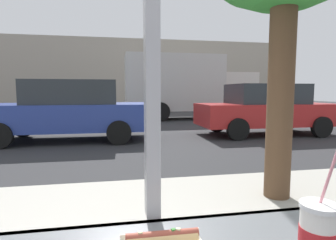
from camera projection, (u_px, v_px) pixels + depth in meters
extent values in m
plane|color=#2D2D30|center=(121.00, 135.00, 8.86)|extent=(60.00, 60.00, 0.00)
cube|color=#B2ADA3|center=(132.00, 233.00, 2.59)|extent=(16.00, 2.80, 0.13)
cube|color=#404245|center=(155.00, 224.00, 0.97)|extent=(1.92, 0.02, 0.02)
cube|color=#9E9EA3|center=(151.00, 7.00, 0.95)|extent=(0.05, 0.08, 1.47)
cube|color=#A89E8E|center=(118.00, 75.00, 20.31)|extent=(28.00, 1.20, 5.17)
cylinder|color=white|center=(318.00, 239.00, 0.70)|extent=(0.09, 0.09, 0.16)
cylinder|color=red|center=(318.00, 236.00, 0.70)|extent=(0.09, 0.09, 0.04)
cylinder|color=black|center=(320.00, 210.00, 0.69)|extent=(0.08, 0.08, 0.01)
cylinder|color=white|center=(320.00, 206.00, 0.69)|extent=(0.10, 0.10, 0.01)
cylinder|color=pink|center=(327.00, 182.00, 0.68)|extent=(0.02, 0.05, 0.20)
cube|color=silver|center=(160.00, 236.00, 0.84)|extent=(0.24, 0.01, 0.03)
cylinder|color=tan|center=(162.00, 239.00, 0.80)|extent=(0.21, 0.04, 0.04)
cylinder|color=brown|center=(162.00, 235.00, 0.80)|extent=(0.21, 0.03, 0.03)
cube|color=beige|center=(140.00, 233.00, 0.79)|extent=(0.01, 0.01, 0.01)
cube|color=#337A2D|center=(173.00, 230.00, 0.80)|extent=(0.01, 0.01, 0.01)
cube|color=beige|center=(178.00, 230.00, 0.81)|extent=(0.01, 0.01, 0.01)
cube|color=#283D93|center=(67.00, 117.00, 7.84)|extent=(4.63, 1.83, 0.73)
cube|color=#282D33|center=(73.00, 92.00, 7.80)|extent=(2.41, 1.61, 0.65)
cylinder|color=black|center=(118.00, 125.00, 9.03)|extent=(0.64, 0.18, 0.64)
cylinder|color=black|center=(119.00, 133.00, 7.24)|extent=(0.64, 0.18, 0.64)
cylinder|color=black|center=(23.00, 127.00, 8.51)|extent=(0.64, 0.18, 0.64)
cube|color=red|center=(266.00, 114.00, 8.96)|extent=(4.36, 1.73, 0.68)
cube|color=#282D33|center=(266.00, 94.00, 8.89)|extent=(2.27, 1.52, 0.62)
cylinder|color=black|center=(287.00, 121.00, 10.08)|extent=(0.64, 0.18, 0.64)
cylinder|color=black|center=(322.00, 127.00, 8.39)|extent=(0.64, 0.18, 0.64)
cylinder|color=black|center=(216.00, 123.00, 9.59)|extent=(0.64, 0.18, 0.64)
cylinder|color=black|center=(238.00, 129.00, 7.90)|extent=(0.64, 0.18, 0.64)
cube|color=beige|center=(173.00, 83.00, 14.10)|extent=(4.80, 2.20, 2.74)
cube|color=beige|center=(232.00, 91.00, 14.72)|extent=(1.90, 2.10, 1.90)
cylinder|color=black|center=(225.00, 108.00, 15.84)|extent=(0.90, 0.24, 0.90)
cylinder|color=black|center=(241.00, 111.00, 13.79)|extent=(0.90, 0.24, 0.90)
cylinder|color=black|center=(154.00, 109.00, 15.16)|extent=(0.90, 0.24, 0.90)
cylinder|color=black|center=(160.00, 112.00, 13.01)|extent=(0.90, 0.24, 0.90)
cylinder|color=brown|center=(281.00, 90.00, 3.23)|extent=(0.30, 0.30, 2.55)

